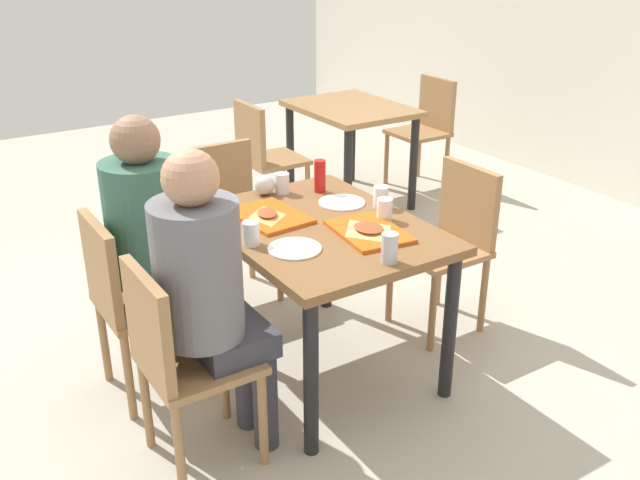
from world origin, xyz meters
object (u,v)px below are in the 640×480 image
Objects in this scene: chair_near_left at (128,295)px; tray_red_far at (369,231)px; background_table at (351,122)px; paper_plate_center at (342,202)px; plastic_cup_b at (251,233)px; foil_bundle at (265,185)px; background_chair_near at (263,153)px; pizza_slice_b at (368,229)px; soda_can at (390,248)px; person_in_red at (154,235)px; plastic_cup_a at (381,197)px; plastic_cup_c at (282,183)px; person_in_brown_jacket at (208,285)px; chair_near_right at (177,354)px; condiment_bottle at (320,176)px; background_chair_far at (426,124)px; chair_far_side at (452,235)px; tray_red_near at (270,216)px; pizza_slice_a at (267,214)px; main_table at (320,245)px; paper_plate_near_edge at (295,249)px; chair_left_end at (229,210)px; plastic_cup_d at (385,210)px.

tray_red_far is at bearing 63.21° from chair_near_left.
paper_plate_center is at bearing -36.19° from background_table.
paper_plate_center is 2.20× the size of plastic_cup_b.
background_chair_near is (-1.30, 0.69, -0.29)m from foil_bundle.
pizza_slice_b is 0.28m from soda_can.
person_in_red is 1.04m from plastic_cup_a.
person_in_brown_jacket is at bearing -45.31° from plastic_cup_c.
chair_near_right is 5.32× the size of condiment_bottle.
background_chair_far is at bearing 118.15° from person_in_red.
chair_far_side is 2.36× the size of tray_red_near.
background_chair_far reaches higher than pizza_slice_a.
main_table is 0.38m from plastic_cup_b.
person_in_red is 2.01m from background_chair_near.
background_chair_near reaches higher than main_table.
background_table is (-1.60, 1.17, -0.13)m from paper_plate_center.
chair_near_left is 3.87× the size of paper_plate_near_edge.
tray_red_far is 0.02m from pizza_slice_b.
plastic_cup_b is (0.22, -0.21, 0.04)m from tray_red_near.
pizza_slice_a is (0.75, -0.16, 0.26)m from chair_left_end.
person_in_brown_jacket is 0.79m from tray_red_far.
person_in_brown_jacket is 12.61× the size of foil_bundle.
plastic_cup_a is 0.82× the size of soda_can.
condiment_bottle reaches higher than paper_plate_center.
tray_red_near is at bearing -40.02° from plastic_cup_c.
pizza_slice_a is at bearing 81.47° from chair_near_left.
background_chair_near is (-1.96, 0.54, -0.25)m from tray_red_far.
chair_left_end is at bearing -68.61° from background_chair_far.
foil_bundle is at bearing 103.85° from chair_near_left.
paper_plate_center is at bearing -137.79° from plastic_cup_a.
background_chair_far is at bearing 142.89° from chair_far_side.
pizza_slice_b is at bearing 94.56° from chair_near_right.
pizza_slice_a is 0.47m from pizza_slice_b.
chair_far_side is 0.67× the size of person_in_red.
background_chair_far is (-2.04, 2.79, -0.25)m from person_in_brown_jacket.
pizza_slice_b is (-0.07, 0.91, 0.26)m from chair_near_right.
paper_plate_center is at bearing 113.13° from chair_near_right.
plastic_cup_a is at bearing 146.11° from soda_can.
main_table is 1.29× the size of background_chair_near.
plastic_cup_d is 1.00× the size of foil_bundle.
plastic_cup_d is (0.14, -0.08, 0.00)m from plastic_cup_a.
person_in_brown_jacket is at bearing 90.00° from chair_near_right.
plastic_cup_d reaches higher than paper_plate_near_edge.
chair_left_end reaches higher than tray_red_near.
chair_left_end is 1.00× the size of background_chair_near.
plastic_cup_b is (0.30, 0.31, 0.04)m from person_in_red.
pizza_slice_a is 2.23m from background_table.
chair_far_side is 0.53m from plastic_cup_a.
person_in_brown_jacket reaches higher than paper_plate_center.
paper_plate_near_edge is at bearing 100.87° from chair_near_right.
chair_left_end is (-0.66, 0.80, 0.00)m from chair_near_left.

